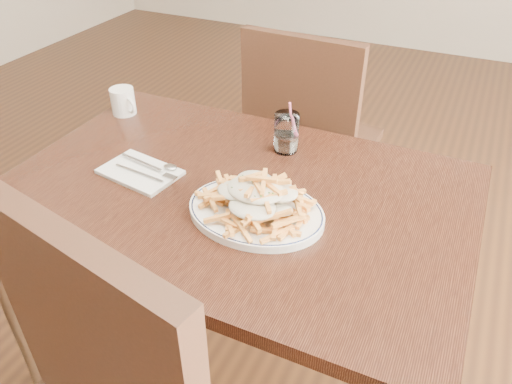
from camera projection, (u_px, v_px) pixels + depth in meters
The scene contains 9 objects.
floor at pixel (240, 366), 1.73m from camera, with size 7.00×7.00×0.00m, color black.
table at pixel (236, 213), 1.34m from camera, with size 1.20×0.80×0.75m.
chair_far at pixel (308, 134), 1.96m from camera, with size 0.47×0.47×0.96m.
fries_plate at pixel (256, 212), 1.20m from camera, with size 0.37×0.33×0.02m.
loaded_fries at pixel (256, 194), 1.17m from camera, with size 0.29×0.25×0.08m.
napkin at pixel (140, 172), 1.35m from camera, with size 0.21×0.14×0.01m, color silver.
cutlery at pixel (141, 168), 1.35m from camera, with size 0.21×0.09×0.01m.
water_glass at pixel (286, 135), 1.43m from camera, with size 0.07×0.07×0.16m.
coffee_mug at pixel (123, 101), 1.63m from camera, with size 0.11×0.08×0.09m.
Camera 1 is at (0.50, -0.94, 1.49)m, focal length 35.00 mm.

